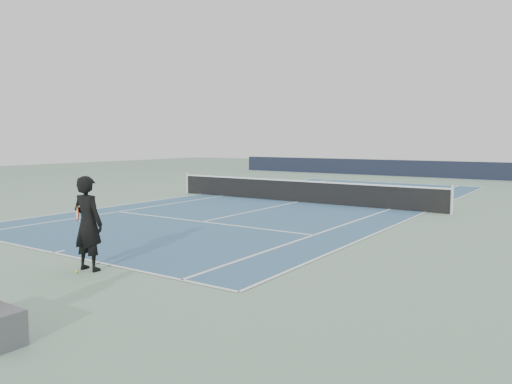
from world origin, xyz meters
The scene contains 6 objects.
ground centered at (0.00, 0.00, 0.00)m, with size 80.00×80.00×0.00m, color gray.
court_surface centered at (0.00, 0.00, 0.01)m, with size 10.97×23.77×0.01m, color #355E7F.
tennis_net centered at (0.00, 0.00, 0.50)m, with size 12.90×0.10×1.07m.
windscreen_far centered at (0.00, 17.88, 0.60)m, with size 30.00×0.25×1.20m, color black.
tennis_player centered at (2.00, -12.39, 0.99)m, with size 0.85×0.61×1.98m.
tennis_ball centered at (1.98, -12.69, 0.04)m, with size 0.07×0.07×0.07m, color yellow.
Camera 1 is at (10.57, -18.85, 2.71)m, focal length 35.00 mm.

